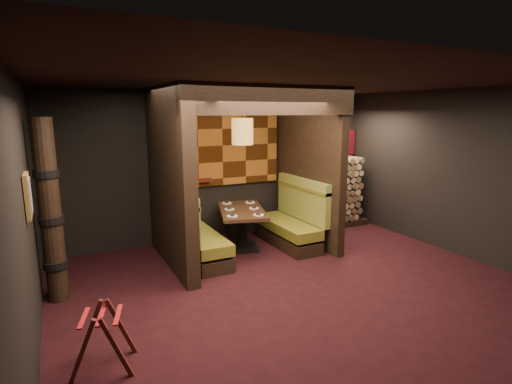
% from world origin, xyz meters
% --- Properties ---
extents(floor, '(6.50, 5.50, 0.02)m').
position_xyz_m(floor, '(0.00, 0.00, -0.01)').
color(floor, black).
rests_on(floor, ground).
extents(ceiling, '(6.50, 5.50, 0.02)m').
position_xyz_m(ceiling, '(0.00, 0.00, 2.86)').
color(ceiling, black).
rests_on(ceiling, ground).
extents(wall_back, '(6.50, 0.02, 2.85)m').
position_xyz_m(wall_back, '(0.00, 2.76, 1.43)').
color(wall_back, black).
rests_on(wall_back, ground).
extents(wall_front, '(6.50, 0.02, 2.85)m').
position_xyz_m(wall_front, '(0.00, -2.76, 1.43)').
color(wall_front, black).
rests_on(wall_front, ground).
extents(wall_left, '(0.02, 5.50, 2.85)m').
position_xyz_m(wall_left, '(-3.26, 0.00, 1.43)').
color(wall_left, black).
rests_on(wall_left, ground).
extents(wall_right, '(0.02, 5.50, 2.85)m').
position_xyz_m(wall_right, '(3.26, 0.00, 1.43)').
color(wall_right, black).
rests_on(wall_right, ground).
extents(partition_left, '(0.20, 2.20, 2.85)m').
position_xyz_m(partition_left, '(-1.35, 1.65, 1.43)').
color(partition_left, black).
rests_on(partition_left, floor).
extents(partition_right, '(0.15, 2.10, 2.85)m').
position_xyz_m(partition_right, '(1.30, 1.70, 1.43)').
color(partition_right, black).
rests_on(partition_right, floor).
extents(header_beam, '(2.85, 0.18, 0.44)m').
position_xyz_m(header_beam, '(-0.02, 0.70, 2.63)').
color(header_beam, black).
rests_on(header_beam, partition_left).
extents(tapa_back_panel, '(2.40, 0.06, 1.55)m').
position_xyz_m(tapa_back_panel, '(-0.02, 2.71, 1.82)').
color(tapa_back_panel, '#9C581D').
rests_on(tapa_back_panel, wall_back).
extents(tapa_side_panel, '(0.04, 1.85, 1.45)m').
position_xyz_m(tapa_side_panel, '(-1.23, 1.82, 1.85)').
color(tapa_side_panel, '#9C581D').
rests_on(tapa_side_panel, partition_left).
extents(lacquer_shelf, '(0.60, 0.12, 0.07)m').
position_xyz_m(lacquer_shelf, '(-0.60, 2.65, 1.18)').
color(lacquer_shelf, '#501C12').
rests_on(lacquer_shelf, wall_back).
extents(booth_bench_left, '(0.68, 1.60, 1.14)m').
position_xyz_m(booth_bench_left, '(-0.96, 1.65, 0.40)').
color(booth_bench_left, black).
rests_on(booth_bench_left, floor).
extents(booth_bench_right, '(0.68, 1.60, 1.14)m').
position_xyz_m(booth_bench_right, '(0.93, 1.65, 0.40)').
color(booth_bench_right, black).
rests_on(booth_bench_right, floor).
extents(dining_table, '(1.16, 1.58, 0.75)m').
position_xyz_m(dining_table, '(-0.02, 1.82, 0.51)').
color(dining_table, black).
rests_on(dining_table, floor).
extents(place_settings, '(0.89, 1.24, 0.03)m').
position_xyz_m(place_settings, '(-0.02, 1.82, 0.76)').
color(place_settings, white).
rests_on(place_settings, dining_table).
extents(pendant_lamp, '(0.37, 0.37, 0.95)m').
position_xyz_m(pendant_lamp, '(-0.02, 1.77, 2.13)').
color(pendant_lamp, olive).
rests_on(pendant_lamp, ceiling).
extents(framed_picture, '(0.05, 0.36, 0.46)m').
position_xyz_m(framed_picture, '(-3.22, 0.10, 1.62)').
color(framed_picture, olive).
rests_on(framed_picture, wall_left).
extents(luggage_rack, '(0.70, 0.57, 0.66)m').
position_xyz_m(luggage_rack, '(-2.68, -0.70, 0.33)').
color(luggage_rack, '#431612').
rests_on(luggage_rack, floor).
extents(totem_column, '(0.31, 0.31, 2.40)m').
position_xyz_m(totem_column, '(-3.05, 1.10, 1.19)').
color(totem_column, black).
rests_on(totem_column, floor).
extents(firewood_stack, '(1.73, 0.70, 1.50)m').
position_xyz_m(firewood_stack, '(2.29, 2.35, 0.75)').
color(firewood_stack, black).
rests_on(firewood_stack, floor).
extents(mosaic_header, '(1.83, 0.10, 0.56)m').
position_xyz_m(mosaic_header, '(2.29, 2.68, 1.78)').
color(mosaic_header, maroon).
rests_on(mosaic_header, wall_back).
extents(bay_front_post, '(0.08, 0.08, 2.85)m').
position_xyz_m(bay_front_post, '(1.39, 1.96, 1.43)').
color(bay_front_post, black).
rests_on(bay_front_post, floor).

